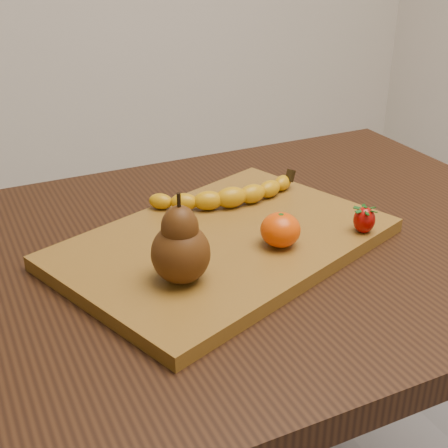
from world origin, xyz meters
name	(u,v)px	position (x,y,z in m)	size (l,w,h in m)	color
table	(236,299)	(0.00, 0.00, 0.66)	(1.00, 0.70, 0.76)	black
cutting_board	(224,243)	(-0.03, -0.01, 0.77)	(0.45, 0.30, 0.02)	brown
banana	(231,197)	(0.03, 0.07, 0.80)	(0.21, 0.05, 0.03)	#C79009
pear	(180,238)	(-0.12, -0.09, 0.84)	(0.07, 0.07, 0.11)	#47260B
mandarin	(280,230)	(0.03, -0.07, 0.80)	(0.05, 0.05, 0.05)	#D94302
strawberry	(364,219)	(0.16, -0.08, 0.80)	(0.03, 0.03, 0.04)	#9B0804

